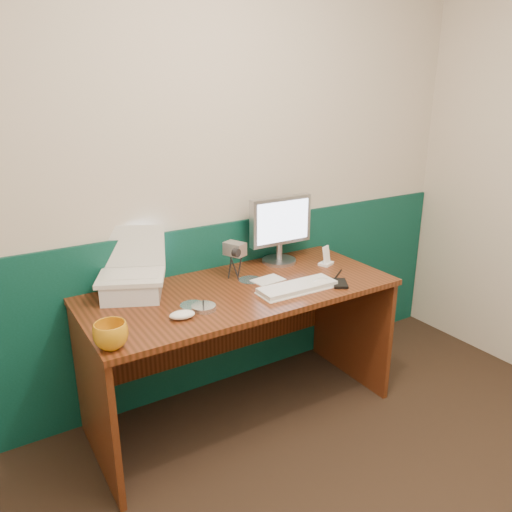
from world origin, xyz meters
TOP-DOWN VIEW (x-y plane):
  - back_wall at (0.00, 1.75)m, footprint 3.50×0.04m
  - wainscot at (0.00, 1.74)m, footprint 3.48×0.02m
  - desk at (-0.01, 1.38)m, footprint 1.60×0.70m
  - laptop_riser at (-0.52, 1.56)m, footprint 0.35×0.33m
  - laptop at (-0.52, 1.56)m, footprint 0.39×0.35m
  - monitor at (0.38, 1.61)m, footprint 0.39×0.12m
  - keyboard at (0.22, 1.21)m, footprint 0.42×0.14m
  - mouse_right at (0.36, 1.20)m, footprint 0.12×0.08m
  - mouse_left at (-0.41, 1.21)m, footprint 0.13×0.09m
  - mug at (-0.75, 1.12)m, footprint 0.18×0.18m
  - camcorder at (0.03, 1.52)m, footprint 0.13×0.15m
  - cd_spindle at (-0.29, 1.25)m, footprint 0.11×0.11m
  - cd_loose_a at (-0.31, 1.33)m, footprint 0.12×0.12m
  - cd_loose_b at (0.09, 1.46)m, footprint 0.13×0.13m
  - pen at (0.54, 1.26)m, footprint 0.13×0.09m
  - papers at (0.17, 1.40)m, footprint 0.17×0.12m
  - dock at (0.59, 1.43)m, footprint 0.10×0.09m
  - music_player at (0.59, 1.43)m, footprint 0.06×0.05m
  - pda at (0.45, 1.15)m, footprint 0.13×0.14m

SIDE VIEW (x-z plane):
  - desk at x=-0.01m, z-range 0.00..0.75m
  - wainscot at x=0.00m, z-range 0.00..1.00m
  - cd_loose_a at x=-0.31m, z-range 0.75..0.75m
  - cd_loose_b at x=0.09m, z-range 0.75..0.75m
  - papers at x=0.17m, z-range 0.75..0.75m
  - pen at x=0.54m, z-range 0.75..0.76m
  - pda at x=0.45m, z-range 0.75..0.76m
  - dock at x=0.59m, z-range 0.75..0.77m
  - cd_spindle at x=-0.29m, z-range 0.75..0.77m
  - keyboard at x=0.22m, z-range 0.75..0.77m
  - mouse_right at x=0.36m, z-range 0.75..0.79m
  - mouse_left at x=-0.41m, z-range 0.75..0.79m
  - laptop_riser at x=-0.52m, z-range 0.75..0.84m
  - mug at x=-0.75m, z-range 0.75..0.86m
  - music_player at x=0.59m, z-range 0.77..0.86m
  - camcorder at x=0.03m, z-range 0.75..0.94m
  - monitor at x=0.38m, z-range 0.75..1.14m
  - laptop at x=-0.52m, z-range 0.84..1.11m
  - back_wall at x=0.00m, z-range 0.00..2.50m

